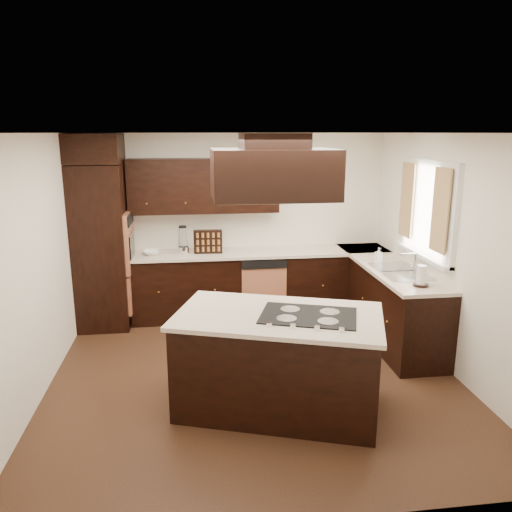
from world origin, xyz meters
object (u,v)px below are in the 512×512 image
island (278,363)px  range_hood (273,174)px  spice_rack (208,242)px  oven_column (102,247)px

island → range_hood: 1.72m
island → range_hood: (-0.04, 0.11, 1.72)m
island → spice_rack: size_ratio=4.67×
range_hood → spice_rack: range_hood is taller
island → spice_rack: bearing=121.3°
oven_column → island: oven_column is taller
oven_column → spice_rack: size_ratio=5.58×
oven_column → island: bearing=-50.9°
island → range_hood: size_ratio=1.69×
oven_column → spice_rack: oven_column is taller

